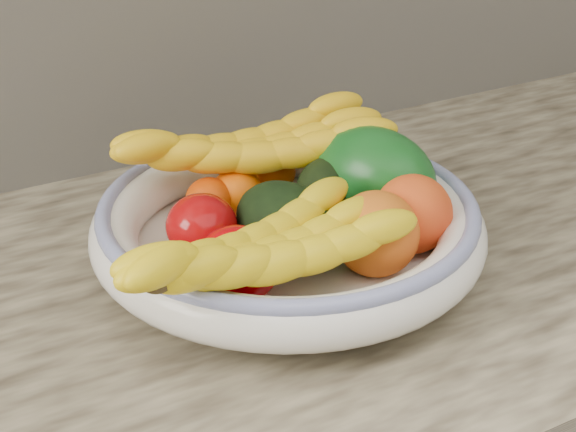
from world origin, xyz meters
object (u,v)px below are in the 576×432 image
(banana_bunch_back, at_px, (252,155))
(fruit_bowl, at_px, (288,226))
(green_mango, at_px, (372,175))
(banana_bunch_front, at_px, (263,259))

(banana_bunch_back, bearing_deg, fruit_bowl, -86.58)
(fruit_bowl, xyz_separation_m, green_mango, (0.11, 0.01, 0.03))
(green_mango, bearing_deg, banana_bunch_back, 115.98)
(green_mango, height_order, banana_bunch_back, green_mango)
(fruit_bowl, relative_size, green_mango, 2.73)
(green_mango, xyz_separation_m, banana_bunch_front, (-0.18, -0.11, 0.01))
(fruit_bowl, bearing_deg, green_mango, 6.17)
(banana_bunch_front, bearing_deg, fruit_bowl, 40.72)
(green_mango, relative_size, banana_bunch_back, 0.46)
(green_mango, distance_m, banana_bunch_front, 0.21)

